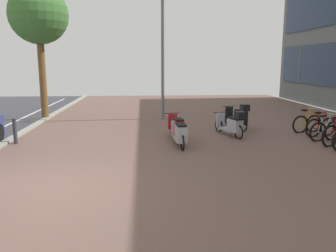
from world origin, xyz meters
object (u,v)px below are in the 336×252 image
at_px(bicycle_rack_04, 321,127).
at_px(bicycle_rack_05, 307,124).
at_px(bicycle_rack_03, 325,131).
at_px(scooter_mid, 180,134).
at_px(bollard_far, 15,131).
at_px(lamp_post, 163,50).
at_px(scooter_far, 232,124).
at_px(scooter_near, 238,117).
at_px(scooter_extra, 177,128).
at_px(street_tree, 39,16).

height_order(bicycle_rack_04, bicycle_rack_05, bicycle_rack_04).
relative_size(bicycle_rack_03, scooter_mid, 0.72).
height_order(bicycle_rack_03, bollard_far, bicycle_rack_03).
bearing_deg(lamp_post, bicycle_rack_04, -38.49).
bearing_deg(lamp_post, scooter_far, -61.53).
distance_m(scooter_mid, bollard_far, 5.22).
bearing_deg(lamp_post, bicycle_rack_05, -34.43).
relative_size(bicycle_rack_03, scooter_near, 0.67).
xyz_separation_m(bicycle_rack_03, bicycle_rack_05, (0.05, 1.37, 0.00)).
bearing_deg(bicycle_rack_05, bollard_far, -174.10).
relative_size(scooter_near, scooter_extra, 1.03).
bearing_deg(scooter_extra, scooter_near, 33.00).
bearing_deg(bicycle_rack_04, street_tree, 156.78).
height_order(lamp_post, bollard_far, lamp_post).
distance_m(bicycle_rack_03, scooter_extra, 4.89).
height_order(bicycle_rack_03, scooter_near, scooter_near).
bearing_deg(scooter_far, scooter_extra, -170.62).
relative_size(scooter_mid, scooter_far, 1.00).
relative_size(scooter_far, scooter_extra, 0.96).
bearing_deg(street_tree, scooter_far, -30.13).
relative_size(scooter_mid, bollard_far, 2.15).
xyz_separation_m(bicycle_rack_03, scooter_far, (-2.90, 0.87, 0.10)).
bearing_deg(scooter_near, bicycle_rack_04, -31.46).
bearing_deg(lamp_post, scooter_extra, -87.25).
height_order(bicycle_rack_03, scooter_far, scooter_far).
xyz_separation_m(scooter_far, bollard_far, (-7.13, -0.54, -0.03)).
bearing_deg(scooter_mid, bicycle_rack_04, 12.82).
bearing_deg(bicycle_rack_03, bollard_far, 178.11).
distance_m(bicycle_rack_05, scooter_near, 2.49).
relative_size(lamp_post, bollard_far, 6.87).
bearing_deg(scooter_near, street_tree, 159.53).
relative_size(scooter_far, bollard_far, 2.14).
distance_m(scooter_extra, street_tree, 8.42).
distance_m(scooter_far, street_tree, 9.67).
height_order(scooter_mid, lamp_post, lamp_post).
xyz_separation_m(scooter_far, street_tree, (-7.57, 4.39, 4.12)).
xyz_separation_m(bicycle_rack_04, lamp_post, (-5.27, 4.19, 2.76)).
xyz_separation_m(bicycle_rack_03, bicycle_rack_04, (0.21, 0.69, 0.00)).
relative_size(lamp_post, street_tree, 0.94).
bearing_deg(scooter_near, bicycle_rack_05, -19.79).
bearing_deg(scooter_near, scooter_extra, -147.00).
height_order(street_tree, bollard_far, street_tree).
relative_size(bicycle_rack_03, bicycle_rack_05, 1.00).
bearing_deg(scooter_mid, bollard_far, 171.20).
height_order(scooter_near, scooter_far, scooter_near).
distance_m(scooter_mid, lamp_post, 5.99).
bearing_deg(scooter_far, bicycle_rack_04, -3.43).
bearing_deg(bicycle_rack_03, scooter_far, 163.23).
relative_size(scooter_mid, street_tree, 0.30).
height_order(scooter_near, scooter_extra, scooter_near).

